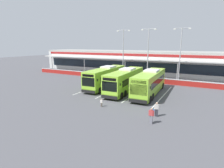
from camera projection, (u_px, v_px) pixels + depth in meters
The scene contains 16 objects.
ground_plane at pixel (110, 100), 25.68m from camera, with size 200.00×200.00×0.00m, color #4C4C51.
terminal_building at pixel (158, 63), 48.25m from camera, with size 70.00×13.00×6.00m.
red_barrier_wall at pixel (143, 79), 38.07m from camera, with size 60.00×0.40×1.10m.
coach_bus_leftmost at pixel (106, 77), 33.13m from camera, with size 3.32×12.25×3.78m.
coach_bus_left_centre at pixel (125, 81), 30.14m from camera, with size 3.32×12.25×3.78m.
coach_bus_centre at pixel (150, 83), 28.36m from camera, with size 3.32×12.25×3.78m.
bay_stripe_far_west at pixel (95, 87), 33.74m from camera, with size 0.14×13.00×0.01m, color silver.
bay_stripe_west at pixel (115, 89), 31.82m from camera, with size 0.14×13.00×0.01m, color silver.
bay_stripe_mid_west at pixel (138, 92), 29.89m from camera, with size 0.14×13.00×0.01m, color silver.
bay_stripe_centre at pixel (164, 95), 27.97m from camera, with size 0.14×13.00×0.01m, color silver.
pedestrian_with_handbag at pixel (156, 109), 19.56m from camera, with size 0.65×0.40×1.62m.
pedestrian_in_dark_coat at pixel (151, 115), 17.77m from camera, with size 0.53×0.30×1.62m.
pedestrian_child at pixel (102, 103), 22.73m from camera, with size 0.33×0.19×1.00m.
lamp_post_west at pixel (123, 51), 41.54m from camera, with size 3.24×0.28×11.00m.
lamp_post_centre at pixel (148, 51), 38.15m from camera, with size 3.24×0.28×11.00m.
lamp_post_east at pixel (180, 52), 36.29m from camera, with size 3.24×0.28×11.00m.
Camera 1 is at (11.85, -21.57, 7.67)m, focal length 28.94 mm.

